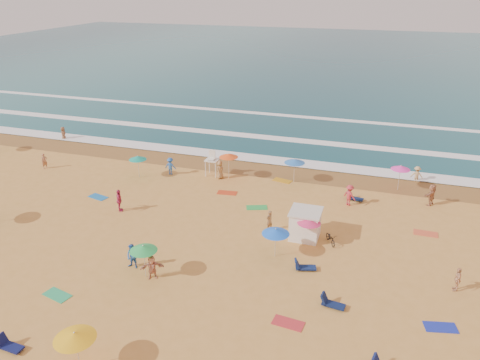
% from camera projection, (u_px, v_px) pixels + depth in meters
% --- Properties ---
extents(ground, '(220.00, 220.00, 0.00)m').
position_uv_depth(ground, '(203.00, 227.00, 35.13)').
color(ground, gold).
rests_on(ground, ground).
extents(ocean, '(220.00, 140.00, 0.18)m').
position_uv_depth(ocean, '(338.00, 59.00, 108.58)').
color(ocean, '#0C4756').
rests_on(ocean, ground).
extents(wet_sand, '(220.00, 220.00, 0.00)m').
position_uv_depth(wet_sand, '(250.00, 168.00, 46.06)').
color(wet_sand, olive).
rests_on(wet_sand, ground).
extents(surf_foam, '(200.00, 18.70, 0.05)m').
position_uv_depth(surf_foam, '(272.00, 140.00, 53.73)').
color(surf_foam, white).
rests_on(surf_foam, ground).
extents(cabana, '(2.00, 2.00, 2.00)m').
position_uv_depth(cabana, '(305.00, 225.00, 33.34)').
color(cabana, white).
rests_on(cabana, ground).
extents(cabana_roof, '(2.20, 2.20, 0.12)m').
position_uv_depth(cabana_roof, '(306.00, 212.00, 32.92)').
color(cabana_roof, silver).
rests_on(cabana_roof, cabana).
extents(bicycle, '(1.22, 1.61, 0.81)m').
position_uv_depth(bicycle, '(331.00, 238.00, 32.79)').
color(bicycle, black).
rests_on(bicycle, ground).
extents(lifeguard_stand, '(1.20, 1.20, 2.10)m').
position_uv_depth(lifeguard_stand, '(212.00, 165.00, 43.97)').
color(lifeguard_stand, white).
rests_on(lifeguard_stand, ground).
extents(beach_umbrellas, '(64.02, 27.98, 0.81)m').
position_uv_depth(beach_umbrellas, '(265.00, 204.00, 34.03)').
color(beach_umbrellas, blue).
rests_on(beach_umbrellas, ground).
extents(loungers, '(62.80, 23.56, 0.34)m').
position_uv_depth(loungers, '(312.00, 276.00, 28.98)').
color(loungers, '#0F134F').
rests_on(loungers, ground).
extents(towels, '(48.98, 22.13, 0.03)m').
position_uv_depth(towels, '(235.00, 241.00, 33.14)').
color(towels, '#B41C16').
rests_on(towels, ground).
extents(beachgoers, '(41.20, 23.76, 2.10)m').
position_uv_depth(beachgoers, '(219.00, 197.00, 38.03)').
color(beachgoers, tan).
rests_on(beachgoers, ground).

